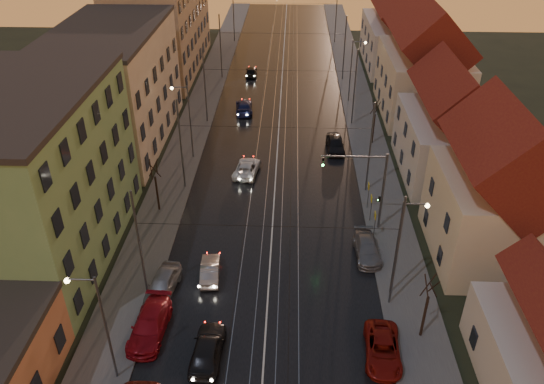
# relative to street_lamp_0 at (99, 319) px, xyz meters

# --- Properties ---
(road) EXTENTS (16.00, 120.00, 0.04)m
(road) POSITION_rel_street_lamp_0_xyz_m (9.10, 38.00, -4.87)
(road) COLOR black
(road) RESTS_ON ground
(sidewalk_left) EXTENTS (4.00, 120.00, 0.15)m
(sidewalk_left) POSITION_rel_street_lamp_0_xyz_m (-0.90, 38.00, -4.81)
(sidewalk_left) COLOR #4C4C4C
(sidewalk_left) RESTS_ON ground
(sidewalk_right) EXTENTS (4.00, 120.00, 0.15)m
(sidewalk_right) POSITION_rel_street_lamp_0_xyz_m (19.10, 38.00, -4.81)
(sidewalk_right) COLOR #4C4C4C
(sidewalk_right) RESTS_ON ground
(tram_rail_0) EXTENTS (0.06, 120.00, 0.03)m
(tram_rail_0) POSITION_rel_street_lamp_0_xyz_m (6.90, 38.00, -4.83)
(tram_rail_0) COLOR gray
(tram_rail_0) RESTS_ON road
(tram_rail_1) EXTENTS (0.06, 120.00, 0.03)m
(tram_rail_1) POSITION_rel_street_lamp_0_xyz_m (8.33, 38.00, -4.83)
(tram_rail_1) COLOR gray
(tram_rail_1) RESTS_ON road
(tram_rail_2) EXTENTS (0.06, 120.00, 0.03)m
(tram_rail_2) POSITION_rel_street_lamp_0_xyz_m (9.87, 38.00, -4.83)
(tram_rail_2) COLOR gray
(tram_rail_2) RESTS_ON road
(tram_rail_3) EXTENTS (0.06, 120.00, 0.03)m
(tram_rail_3) POSITION_rel_street_lamp_0_xyz_m (11.30, 38.00, -4.83)
(tram_rail_3) COLOR gray
(tram_rail_3) RESTS_ON road
(apartment_left_1) EXTENTS (10.00, 18.00, 13.00)m
(apartment_left_1) POSITION_rel_street_lamp_0_xyz_m (-8.40, 12.00, 1.61)
(apartment_left_1) COLOR #689860
(apartment_left_1) RESTS_ON ground
(apartment_left_2) EXTENTS (10.00, 20.00, 12.00)m
(apartment_left_2) POSITION_rel_street_lamp_0_xyz_m (-8.40, 32.00, 1.11)
(apartment_left_2) COLOR #BEAB93
(apartment_left_2) RESTS_ON ground
(apartment_left_3) EXTENTS (10.00, 24.00, 14.00)m
(apartment_left_3) POSITION_rel_street_lamp_0_xyz_m (-8.40, 56.00, 2.11)
(apartment_left_3) COLOR #9F7F67
(apartment_left_3) RESTS_ON ground
(house_right_1) EXTENTS (8.67, 10.20, 10.80)m
(house_right_1) POSITION_rel_street_lamp_0_xyz_m (26.10, 13.00, 0.56)
(house_right_1) COLOR beige
(house_right_1) RESTS_ON ground
(house_right_2) EXTENTS (9.18, 12.24, 9.20)m
(house_right_2) POSITION_rel_street_lamp_0_xyz_m (26.10, 26.00, -0.24)
(house_right_2) COLOR beige
(house_right_2) RESTS_ON ground
(house_right_3) EXTENTS (9.18, 14.28, 11.50)m
(house_right_3) POSITION_rel_street_lamp_0_xyz_m (26.10, 41.00, 0.92)
(house_right_3) COLOR beige
(house_right_3) RESTS_ON ground
(house_right_4) EXTENTS (9.18, 16.32, 10.00)m
(house_right_4) POSITION_rel_street_lamp_0_xyz_m (26.10, 59.00, 0.16)
(house_right_4) COLOR beige
(house_right_4) RESTS_ON ground
(catenary_pole_l_1) EXTENTS (0.16, 0.16, 9.00)m
(catenary_pole_l_1) POSITION_rel_street_lamp_0_xyz_m (0.50, 7.00, -0.39)
(catenary_pole_l_1) COLOR #595B60
(catenary_pole_l_1) RESTS_ON ground
(catenary_pole_r_1) EXTENTS (0.16, 0.16, 9.00)m
(catenary_pole_r_1) POSITION_rel_street_lamp_0_xyz_m (17.70, 7.00, -0.39)
(catenary_pole_r_1) COLOR #595B60
(catenary_pole_r_1) RESTS_ON ground
(catenary_pole_l_2) EXTENTS (0.16, 0.16, 9.00)m
(catenary_pole_l_2) POSITION_rel_street_lamp_0_xyz_m (0.50, 22.00, -0.39)
(catenary_pole_l_2) COLOR #595B60
(catenary_pole_l_2) RESTS_ON ground
(catenary_pole_r_2) EXTENTS (0.16, 0.16, 9.00)m
(catenary_pole_r_2) POSITION_rel_street_lamp_0_xyz_m (17.70, 22.00, -0.39)
(catenary_pole_r_2) COLOR #595B60
(catenary_pole_r_2) RESTS_ON ground
(catenary_pole_l_3) EXTENTS (0.16, 0.16, 9.00)m
(catenary_pole_l_3) POSITION_rel_street_lamp_0_xyz_m (0.50, 37.00, -0.39)
(catenary_pole_l_3) COLOR #595B60
(catenary_pole_l_3) RESTS_ON ground
(catenary_pole_r_3) EXTENTS (0.16, 0.16, 9.00)m
(catenary_pole_r_3) POSITION_rel_street_lamp_0_xyz_m (17.70, 37.00, -0.39)
(catenary_pole_r_3) COLOR #595B60
(catenary_pole_r_3) RESTS_ON ground
(catenary_pole_l_4) EXTENTS (0.16, 0.16, 9.00)m
(catenary_pole_l_4) POSITION_rel_street_lamp_0_xyz_m (0.50, 52.00, -0.39)
(catenary_pole_l_4) COLOR #595B60
(catenary_pole_l_4) RESTS_ON ground
(catenary_pole_r_4) EXTENTS (0.16, 0.16, 9.00)m
(catenary_pole_r_4) POSITION_rel_street_lamp_0_xyz_m (17.70, 52.00, -0.39)
(catenary_pole_r_4) COLOR #595B60
(catenary_pole_r_4) RESTS_ON ground
(catenary_pole_l_5) EXTENTS (0.16, 0.16, 9.00)m
(catenary_pole_l_5) POSITION_rel_street_lamp_0_xyz_m (0.50, 70.00, -0.39)
(catenary_pole_l_5) COLOR #595B60
(catenary_pole_l_5) RESTS_ON ground
(catenary_pole_r_5) EXTENTS (0.16, 0.16, 9.00)m
(catenary_pole_r_5) POSITION_rel_street_lamp_0_xyz_m (17.70, 70.00, -0.39)
(catenary_pole_r_5) COLOR #595B60
(catenary_pole_r_5) RESTS_ON ground
(street_lamp_0) EXTENTS (1.75, 0.32, 8.00)m
(street_lamp_0) POSITION_rel_street_lamp_0_xyz_m (0.00, 0.00, 0.00)
(street_lamp_0) COLOR #595B60
(street_lamp_0) RESTS_ON ground
(street_lamp_1) EXTENTS (1.75, 0.32, 8.00)m
(street_lamp_1) POSITION_rel_street_lamp_0_xyz_m (18.21, 8.00, 0.00)
(street_lamp_1) COLOR #595B60
(street_lamp_1) RESTS_ON ground
(street_lamp_2) EXTENTS (1.75, 0.32, 8.00)m
(street_lamp_2) POSITION_rel_street_lamp_0_xyz_m (0.00, 28.00, 0.00)
(street_lamp_2) COLOR #595B60
(street_lamp_2) RESTS_ON ground
(street_lamp_3) EXTENTS (1.75, 0.32, 8.00)m
(street_lamp_3) POSITION_rel_street_lamp_0_xyz_m (18.21, 44.00, 0.00)
(street_lamp_3) COLOR #595B60
(street_lamp_3) RESTS_ON ground
(traffic_light_mast) EXTENTS (5.30, 0.32, 7.20)m
(traffic_light_mast) POSITION_rel_street_lamp_0_xyz_m (17.10, 16.00, -0.29)
(traffic_light_mast) COLOR #595B60
(traffic_light_mast) RESTS_ON ground
(bare_tree_0) EXTENTS (1.09, 1.09, 5.11)m
(bare_tree_0) POSITION_rel_street_lamp_0_xyz_m (-1.09, 18.00, -2.40)
(bare_tree_0) COLOR black
(bare_tree_0) RESTS_ON ground
(bare_tree_1) EXTENTS (1.09, 1.09, 5.11)m
(bare_tree_1) POSITION_rel_street_lamp_0_xyz_m (19.31, 4.00, -2.40)
(bare_tree_1) COLOR black
(bare_tree_1) RESTS_ON ground
(bare_tree_2) EXTENTS (1.09, 1.09, 5.11)m
(bare_tree_2) POSITION_rel_street_lamp_0_xyz_m (19.51, 32.00, -2.40)
(bare_tree_2) COLOR black
(bare_tree_2) RESTS_ON ground
(driving_car_0) EXTENTS (2.07, 4.72, 1.58)m
(driving_car_0) POSITION_rel_street_lamp_0_xyz_m (5.59, 1.74, -4.10)
(driving_car_0) COLOR black
(driving_car_0) RESTS_ON ground
(driving_car_1) EXTENTS (1.69, 3.96, 1.27)m
(driving_car_1) POSITION_rel_street_lamp_0_xyz_m (4.68, 9.37, -4.25)
(driving_car_1) COLOR #9C9CA1
(driving_car_1) RESTS_ON ground
(driving_car_2) EXTENTS (2.73, 4.87, 1.28)m
(driving_car_2) POSITION_rel_street_lamp_0_xyz_m (6.22, 24.88, -4.24)
(driving_car_2) COLOR silver
(driving_car_2) RESTS_ON ground
(driving_car_3) EXTENTS (2.49, 5.10, 1.43)m
(driving_car_3) POSITION_rel_street_lamp_0_xyz_m (4.67, 40.10, -4.17)
(driving_car_3) COLOR #181E4A
(driving_car_3) RESTS_ON ground
(driving_car_4) EXTENTS (1.63, 3.89, 1.31)m
(driving_car_4) POSITION_rel_street_lamp_0_xyz_m (4.64, 53.09, -4.23)
(driving_car_4) COLOR black
(driving_car_4) RESTS_ON ground
(parked_left_2) EXTENTS (2.36, 5.26, 1.50)m
(parked_left_2) POSITION_rel_street_lamp_0_xyz_m (1.50, 3.60, -4.14)
(parked_left_2) COLOR maroon
(parked_left_2) RESTS_ON ground
(parked_left_3) EXTENTS (2.33, 4.60, 1.50)m
(parked_left_3) POSITION_rel_street_lamp_0_xyz_m (1.50, 7.64, -4.13)
(parked_left_3) COLOR gray
(parked_left_3) RESTS_ON ground
(parked_right_0) EXTENTS (2.49, 4.85, 1.31)m
(parked_right_0) POSITION_rel_street_lamp_0_xyz_m (16.55, 2.25, -4.23)
(parked_right_0) COLOR maroon
(parked_right_0) RESTS_ON ground
(parked_right_1) EXTENTS (2.03, 4.61, 1.32)m
(parked_right_1) POSITION_rel_street_lamp_0_xyz_m (16.70, 12.35, -4.23)
(parked_right_1) COLOR gray
(parked_right_1) RESTS_ON ground
(parked_right_2) EXTENTS (1.99, 4.59, 1.54)m
(parked_right_2) POSITION_rel_street_lamp_0_xyz_m (15.30, 30.23, -4.11)
(parked_right_2) COLOR black
(parked_right_2) RESTS_ON ground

